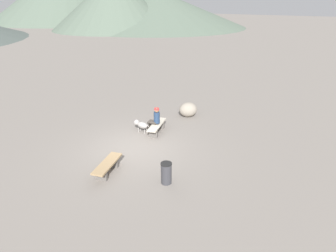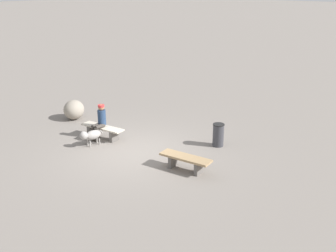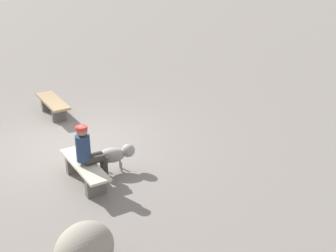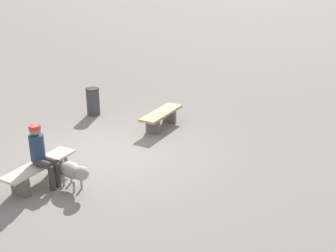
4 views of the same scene
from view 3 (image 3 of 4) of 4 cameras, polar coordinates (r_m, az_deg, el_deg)
The scene contains 6 objects.
ground at distance 11.06m, azimuth -11.69°, elevation -2.50°, with size 210.00×210.00×0.06m, color gray.
bench_left at distance 12.79m, azimuth -14.12°, elevation 2.63°, with size 1.64×0.74×0.45m.
bench_right at distance 9.30m, azimuth -10.32°, elevation -5.37°, with size 1.74×0.72×0.44m.
seated_person at distance 9.13m, azimuth -9.91°, elevation -2.97°, with size 0.36×0.61×1.25m.
dog at distance 9.63m, azimuth -6.47°, elevation -3.50°, with size 0.37×0.88×0.57m.
boulder at distance 7.06m, azimuth -10.34°, elevation -14.87°, with size 0.81×0.98×0.78m, color gray.
Camera 3 is at (9.89, -1.37, 4.73)m, focal length 48.99 mm.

